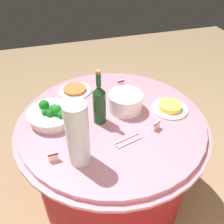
{
  "coord_description": "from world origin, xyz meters",
  "views": [
    {
      "loc": [
        0.32,
        1.1,
        1.69
      ],
      "look_at": [
        0.0,
        0.0,
        0.79
      ],
      "focal_mm": 39.94,
      "sensor_mm": 36.0,
      "label": 1
    }
  ],
  "objects_px": {
    "food_plate_peanuts": "(75,90)",
    "food_plate_fried_egg": "(170,107)",
    "wine_bottle": "(99,104)",
    "decorative_fruit_vase": "(78,138)",
    "label_placard_front": "(121,83)",
    "plate_stack": "(126,102)",
    "label_placard_mid": "(53,156)",
    "broccoli_bowl": "(52,114)",
    "label_placard_rear": "(157,125)",
    "serving_tongs": "(127,141)"
  },
  "relations": [
    {
      "from": "food_plate_peanuts",
      "to": "food_plate_fried_egg",
      "type": "bearing_deg",
      "value": 145.62
    },
    {
      "from": "wine_bottle",
      "to": "decorative_fruit_vase",
      "type": "xyz_separation_m",
      "value": [
        0.17,
        0.26,
        0.02
      ]
    },
    {
      "from": "label_placard_front",
      "to": "plate_stack",
      "type": "bearing_deg",
      "value": 78.37
    },
    {
      "from": "label_placard_front",
      "to": "label_placard_mid",
      "type": "xyz_separation_m",
      "value": [
        0.53,
        0.56,
        0.0
      ]
    },
    {
      "from": "broccoli_bowl",
      "to": "food_plate_fried_egg",
      "type": "relative_size",
      "value": 1.27
    },
    {
      "from": "food_plate_fried_egg",
      "to": "label_placard_rear",
      "type": "distance_m",
      "value": 0.21
    },
    {
      "from": "wine_bottle",
      "to": "label_placard_front",
      "type": "xyz_separation_m",
      "value": [
        -0.23,
        -0.33,
        -0.1
      ]
    },
    {
      "from": "broccoli_bowl",
      "to": "decorative_fruit_vase",
      "type": "bearing_deg",
      "value": 105.95
    },
    {
      "from": "wine_bottle",
      "to": "label_placard_rear",
      "type": "distance_m",
      "value": 0.34
    },
    {
      "from": "label_placard_front",
      "to": "serving_tongs",
      "type": "bearing_deg",
      "value": 75.84
    },
    {
      "from": "serving_tongs",
      "to": "food_plate_fried_egg",
      "type": "relative_size",
      "value": 0.76
    },
    {
      "from": "decorative_fruit_vase",
      "to": "label_placard_front",
      "type": "distance_m",
      "value": 0.72
    },
    {
      "from": "label_placard_rear",
      "to": "serving_tongs",
      "type": "bearing_deg",
      "value": 14.08
    },
    {
      "from": "label_placard_rear",
      "to": "food_plate_fried_egg",
      "type": "bearing_deg",
      "value": -137.28
    },
    {
      "from": "serving_tongs",
      "to": "label_placard_rear",
      "type": "relative_size",
      "value": 3.03
    },
    {
      "from": "serving_tongs",
      "to": "food_plate_peanuts",
      "type": "xyz_separation_m",
      "value": [
        0.19,
        -0.56,
        0.01
      ]
    },
    {
      "from": "label_placard_mid",
      "to": "label_placard_front",
      "type": "bearing_deg",
      "value": -133.43
    },
    {
      "from": "wine_bottle",
      "to": "decorative_fruit_vase",
      "type": "height_order",
      "value": "decorative_fruit_vase"
    },
    {
      "from": "broccoli_bowl",
      "to": "label_placard_rear",
      "type": "height_order",
      "value": "broccoli_bowl"
    },
    {
      "from": "plate_stack",
      "to": "wine_bottle",
      "type": "height_order",
      "value": "wine_bottle"
    },
    {
      "from": "decorative_fruit_vase",
      "to": "label_placard_front",
      "type": "height_order",
      "value": "decorative_fruit_vase"
    },
    {
      "from": "plate_stack",
      "to": "decorative_fruit_vase",
      "type": "relative_size",
      "value": 0.62
    },
    {
      "from": "plate_stack",
      "to": "wine_bottle",
      "type": "bearing_deg",
      "value": 21.89
    },
    {
      "from": "food_plate_peanuts",
      "to": "broccoli_bowl",
      "type": "bearing_deg",
      "value": 56.19
    },
    {
      "from": "decorative_fruit_vase",
      "to": "food_plate_peanuts",
      "type": "relative_size",
      "value": 1.55
    },
    {
      "from": "food_plate_peanuts",
      "to": "label_placard_rear",
      "type": "distance_m",
      "value": 0.64
    },
    {
      "from": "plate_stack",
      "to": "label_placard_rear",
      "type": "xyz_separation_m",
      "value": [
        -0.11,
        0.23,
        -0.02
      ]
    },
    {
      "from": "broccoli_bowl",
      "to": "wine_bottle",
      "type": "distance_m",
      "value": 0.29
    },
    {
      "from": "decorative_fruit_vase",
      "to": "food_plate_peanuts",
      "type": "bearing_deg",
      "value": -97.05
    },
    {
      "from": "food_plate_peanuts",
      "to": "label_placard_front",
      "type": "distance_m",
      "value": 0.33
    },
    {
      "from": "plate_stack",
      "to": "label_placard_mid",
      "type": "xyz_separation_m",
      "value": [
        0.47,
        0.3,
        -0.02
      ]
    },
    {
      "from": "plate_stack",
      "to": "label_placard_mid",
      "type": "relative_size",
      "value": 3.82
    },
    {
      "from": "plate_stack",
      "to": "label_placard_front",
      "type": "distance_m",
      "value": 0.26
    },
    {
      "from": "food_plate_peanuts",
      "to": "label_placard_rear",
      "type": "xyz_separation_m",
      "value": [
        -0.38,
        0.51,
        0.02
      ]
    },
    {
      "from": "broccoli_bowl",
      "to": "food_plate_peanuts",
      "type": "height_order",
      "value": "broccoli_bowl"
    },
    {
      "from": "broccoli_bowl",
      "to": "plate_stack",
      "type": "bearing_deg",
      "value": 177.49
    },
    {
      "from": "plate_stack",
      "to": "label_placard_rear",
      "type": "distance_m",
      "value": 0.26
    },
    {
      "from": "broccoli_bowl",
      "to": "label_placard_rear",
      "type": "bearing_deg",
      "value": 155.81
    },
    {
      "from": "broccoli_bowl",
      "to": "label_placard_rear",
      "type": "relative_size",
      "value": 5.09
    },
    {
      "from": "plate_stack",
      "to": "label_placard_front",
      "type": "bearing_deg",
      "value": -101.63
    },
    {
      "from": "broccoli_bowl",
      "to": "decorative_fruit_vase",
      "type": "height_order",
      "value": "decorative_fruit_vase"
    },
    {
      "from": "food_plate_peanuts",
      "to": "label_placard_rear",
      "type": "height_order",
      "value": "label_placard_rear"
    },
    {
      "from": "wine_bottle",
      "to": "food_plate_fried_egg",
      "type": "xyz_separation_m",
      "value": [
        -0.45,
        0.01,
        -0.11
      ]
    },
    {
      "from": "label_placard_front",
      "to": "label_placard_mid",
      "type": "bearing_deg",
      "value": 46.57
    },
    {
      "from": "wine_bottle",
      "to": "label_placard_front",
      "type": "relative_size",
      "value": 6.11
    },
    {
      "from": "decorative_fruit_vase",
      "to": "label_placard_rear",
      "type": "height_order",
      "value": "decorative_fruit_vase"
    },
    {
      "from": "wine_bottle",
      "to": "label_placard_rear",
      "type": "height_order",
      "value": "wine_bottle"
    },
    {
      "from": "food_plate_peanuts",
      "to": "label_placard_front",
      "type": "height_order",
      "value": "label_placard_front"
    },
    {
      "from": "food_plate_peanuts",
      "to": "wine_bottle",
      "type": "bearing_deg",
      "value": 104.37
    },
    {
      "from": "label_placard_front",
      "to": "label_placard_rear",
      "type": "xyz_separation_m",
      "value": [
        -0.06,
        0.48,
        0.0
      ]
    }
  ]
}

